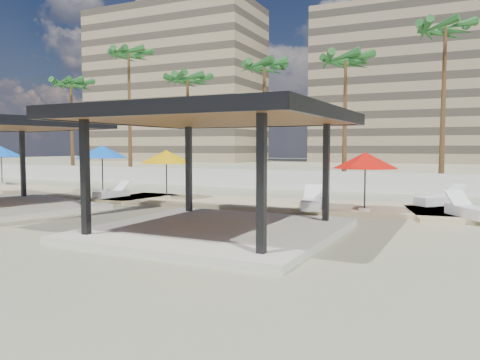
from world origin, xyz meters
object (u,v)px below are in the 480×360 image
(pavilion_central, at_px, (216,161))
(umbrella_a, at_px, (1,152))
(umbrella_c, at_px, (365,161))
(lounger_a, at_px, (112,193))
(lounger_d, at_px, (440,200))
(lounger_c, at_px, (470,211))
(lounger_b, at_px, (312,203))

(pavilion_central, height_order, umbrella_a, pavilion_central)
(umbrella_c, bearing_deg, lounger_a, 179.79)
(umbrella_c, xyz_separation_m, lounger_d, (2.67, 3.44, -1.79))
(lounger_c, height_order, lounger_d, same)
(lounger_a, xyz_separation_m, lounger_c, (16.44, -0.00, 0.03))
(lounger_b, bearing_deg, lounger_a, 77.16)
(lounger_c, bearing_deg, lounger_a, 58.93)
(lounger_a, height_order, lounger_c, lounger_c)
(lounger_a, bearing_deg, pavilion_central, -116.42)
(pavilion_central, xyz_separation_m, lounger_b, (1.36, 6.00, -1.89))
(pavilion_central, distance_m, lounger_a, 11.11)
(lounger_a, bearing_deg, lounger_c, -83.21)
(lounger_c, bearing_deg, umbrella_a, 52.29)
(umbrella_a, distance_m, umbrella_c, 25.30)
(umbrella_a, xyz_separation_m, umbrella_c, (25.07, -3.40, -0.24))
(umbrella_c, relative_size, lounger_d, 1.51)
(lounger_c, relative_size, lounger_d, 1.09)
(lounger_b, bearing_deg, lounger_c, -102.95)
(lounger_a, bearing_deg, umbrella_a, 81.65)
(umbrella_a, distance_m, lounger_b, 23.24)
(pavilion_central, xyz_separation_m, umbrella_a, (-21.55, 9.35, 0.13))
(lounger_c, bearing_deg, umbrella_c, 59.63)
(umbrella_a, relative_size, lounger_d, 1.66)
(umbrella_c, height_order, lounger_b, umbrella_c)
(umbrella_c, bearing_deg, pavilion_central, -120.63)
(umbrella_a, height_order, lounger_c, umbrella_a)
(lounger_b, distance_m, lounger_c, 5.93)
(pavilion_central, relative_size, lounger_c, 3.22)
(pavilion_central, relative_size, lounger_a, 3.68)
(umbrella_c, bearing_deg, lounger_d, 52.18)
(umbrella_c, distance_m, lounger_b, 2.81)
(umbrella_a, height_order, lounger_a, umbrella_a)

